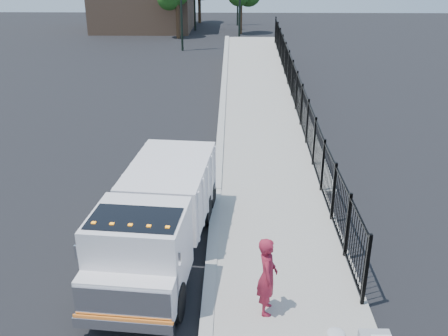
{
  "coord_description": "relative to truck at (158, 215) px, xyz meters",
  "views": [
    {
      "loc": [
        0.56,
        -11.38,
        7.56
      ],
      "look_at": [
        0.29,
        2.0,
        1.78
      ],
      "focal_mm": 40.0,
      "sensor_mm": 36.0,
      "label": 1
    }
  ],
  "objects": [
    {
      "name": "ground",
      "position": [
        1.39,
        0.03,
        -1.3
      ],
      "size": [
        120.0,
        120.0,
        0.0
      ],
      "primitive_type": "plane",
      "color": "black",
      "rests_on": "ground"
    },
    {
      "name": "ramp",
      "position": [
        3.52,
        16.03,
        -1.3
      ],
      "size": [
        3.95,
        24.06,
        3.19
      ],
      "primitive_type": "cube",
      "rotation": [
        0.06,
        0.0,
        0.0
      ],
      "color": "#9E998E",
      "rests_on": "ground"
    },
    {
      "name": "sidewalk",
      "position": [
        3.32,
        -1.97,
        -1.24
      ],
      "size": [
        3.55,
        12.0,
        0.12
      ],
      "primitive_type": "cube",
      "color": "#9E998E",
      "rests_on": "ground"
    },
    {
      "name": "curb",
      "position": [
        1.39,
        -1.97,
        -1.22
      ],
      "size": [
        0.3,
        12.0,
        0.16
      ],
      "primitive_type": "cube",
      "color": "#ADAAA3",
      "rests_on": "ground"
    },
    {
      "name": "truck",
      "position": [
        0.0,
        0.0,
        0.0
      ],
      "size": [
        2.78,
        6.93,
        2.31
      ],
      "rotation": [
        0.0,
        0.0,
        -0.09
      ],
      "color": "black",
      "rests_on": "ground"
    },
    {
      "name": "iron_fence",
      "position": [
        4.94,
        12.03,
        -0.4
      ],
      "size": [
        0.1,
        28.0,
        1.8
      ],
      "primitive_type": "cube",
      "color": "black",
      "rests_on": "ground"
    },
    {
      "name": "debris",
      "position": [
        4.15,
        -3.02,
        -1.13
      ],
      "size": [
        0.39,
        0.39,
        0.1
      ],
      "primitive_type": "ellipsoid",
      "color": "silver",
      "rests_on": "sidewalk"
    },
    {
      "name": "worker",
      "position": [
        2.71,
        -2.24,
        -0.25
      ],
      "size": [
        0.47,
        0.7,
        1.87
      ],
      "primitive_type": "imported",
      "rotation": [
        0.0,
        0.0,
        1.53
      ],
      "color": "maroon",
      "rests_on": "sidewalk"
    }
  ]
}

